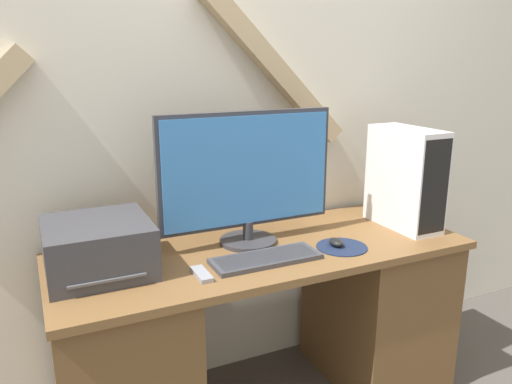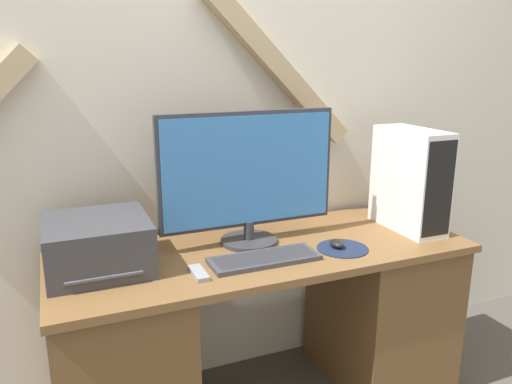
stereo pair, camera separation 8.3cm
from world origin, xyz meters
name	(u,v)px [view 2 (the right image)]	position (x,y,z in m)	size (l,w,h in m)	color
wall_back	(230,82)	(0.00, 0.68, 1.35)	(6.40, 0.13, 2.70)	silver
desk	(264,327)	(0.00, 0.31, 0.38)	(1.63, 0.62, 0.73)	brown
monitor	(248,175)	(-0.03, 0.39, 1.01)	(0.72, 0.23, 0.53)	#333338
keyboard	(264,259)	(-0.05, 0.19, 0.74)	(0.41, 0.15, 0.02)	#3D3D42
mousepad	(343,248)	(0.28, 0.18, 0.73)	(0.20, 0.20, 0.00)	#19233D
mouse	(337,244)	(0.26, 0.20, 0.75)	(0.05, 0.08, 0.03)	black
computer_tower	(410,180)	(0.67, 0.28, 0.94)	(0.16, 0.36, 0.43)	white
printer	(98,244)	(-0.62, 0.35, 0.82)	(0.35, 0.37, 0.18)	#38383D
remote_control	(199,273)	(-0.31, 0.16, 0.74)	(0.04, 0.13, 0.02)	gray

